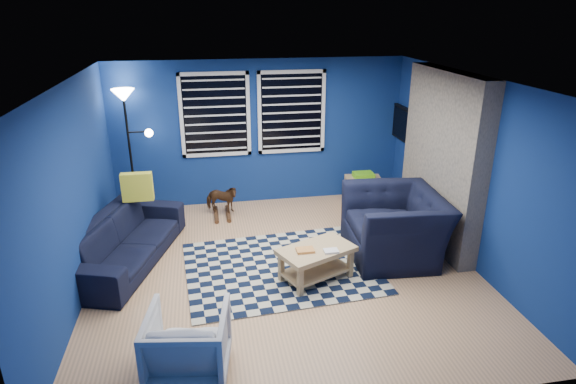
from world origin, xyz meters
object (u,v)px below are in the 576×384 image
at_px(sofa, 126,240).
at_px(rocking_horse, 221,199).
at_px(cabinet, 363,191).
at_px(tv, 406,125).
at_px(armchair_bent, 188,344).
at_px(floor_lamp, 127,113).
at_px(armchair_big, 395,225).
at_px(coffee_table, 316,257).

xyz_separation_m(sofa, rocking_horse, (1.36, 1.32, -0.02)).
bearing_deg(cabinet, tv, 10.82).
xyz_separation_m(armchair_bent, floor_lamp, (-0.90, 4.02, 1.38)).
xyz_separation_m(tv, floor_lamp, (-4.57, 0.25, 0.33)).
xyz_separation_m(armchair_big, floor_lamp, (-3.70, 2.11, 1.27)).
xyz_separation_m(sofa, armchair_big, (3.68, -0.45, 0.12)).
xyz_separation_m(armchair_bent, rocking_horse, (0.49, 3.68, -0.04)).
height_order(rocking_horse, coffee_table, rocking_horse).
bearing_deg(floor_lamp, armchair_bent, -77.44).
bearing_deg(coffee_table, cabinet, 58.88).
bearing_deg(coffee_table, tv, 47.90).
bearing_deg(rocking_horse, sofa, 154.67).
bearing_deg(rocking_horse, floor_lamp, 96.94).
bearing_deg(rocking_horse, coffee_table, -133.52).
xyz_separation_m(rocking_horse, coffee_table, (1.09, -2.23, 0.02)).
xyz_separation_m(sofa, armchair_bent, (0.87, -2.36, 0.01)).
height_order(tv, floor_lamp, floor_lamp).
bearing_deg(tv, cabinet, -178.09).
bearing_deg(cabinet, armchair_big, -85.98).
distance_m(sofa, floor_lamp, 2.16).
distance_m(sofa, coffee_table, 2.61).
xyz_separation_m(sofa, cabinet, (3.83, 1.39, -0.07)).
bearing_deg(armchair_bent, tv, -125.26).
bearing_deg(floor_lamp, coffee_table, -46.08).
bearing_deg(coffee_table, rocking_horse, 115.95).
height_order(armchair_bent, rocking_horse, armchair_bent).
height_order(sofa, rocking_horse, sofa).
height_order(rocking_horse, floor_lamp, floor_lamp).
bearing_deg(armchair_big, tv, 158.39).
bearing_deg(tv, rocking_horse, -178.40).
distance_m(armchair_big, floor_lamp, 4.45).
bearing_deg(sofa, floor_lamp, 18.56).
relative_size(sofa, coffee_table, 2.11).
height_order(sofa, armchair_bent, armchair_bent).
bearing_deg(sofa, tv, -55.12).
height_order(armchair_big, floor_lamp, floor_lamp).
distance_m(armchair_big, armchair_bent, 3.40).
distance_m(tv, rocking_horse, 3.37).
relative_size(tv, floor_lamp, 0.47).
relative_size(coffee_table, cabinet, 1.63).
xyz_separation_m(armchair_big, armchair_bent, (-2.81, -1.91, -0.11)).
height_order(armchair_bent, coffee_table, armchair_bent).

